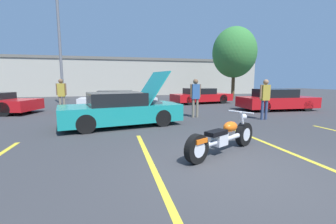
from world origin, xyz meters
TOP-DOWN VIEW (x-y plane):
  - ground_plane at (0.00, 0.00)m, footprint 80.00×80.00m
  - parking_stripe_middle at (-1.57, 0.97)m, footprint 0.12×4.57m
  - parking_stripe_back at (1.81, 0.97)m, footprint 0.12×4.57m
  - far_building at (0.00, 24.97)m, footprint 32.00×4.20m
  - light_pole at (-5.62, 13.09)m, footprint 1.21×0.28m
  - tree_background at (8.97, 16.07)m, footprint 4.12×4.12m
  - motorcycle at (0.21, 1.05)m, footprint 2.32×1.38m
  - show_car_hood_open at (-2.02, 5.07)m, footprint 4.73×2.77m
  - parked_car_mid_right_row at (4.22, 12.46)m, footprint 4.79×2.57m
  - parked_car_right_row at (7.05, 7.66)m, footprint 4.42×2.06m
  - parked_car_mid_left_row at (-2.06, 10.38)m, footprint 4.61×1.83m
  - spectator_near_motorcycle at (1.45, 6.27)m, footprint 0.52×0.24m
  - spectator_by_show_car at (-5.02, 9.42)m, footprint 0.52×0.24m
  - spectator_midground at (4.20, 4.92)m, footprint 0.52×0.23m

SIDE VIEW (x-z plane):
  - ground_plane at x=0.00m, z-range 0.00..0.00m
  - parking_stripe_middle at x=-1.57m, z-range 0.00..0.01m
  - parking_stripe_back at x=1.81m, z-range 0.00..0.01m
  - motorcycle at x=0.21m, z-range -0.09..0.85m
  - parked_car_mid_left_row at x=-2.06m, z-range -0.01..1.11m
  - parked_car_mid_right_row at x=4.22m, z-range -0.02..1.14m
  - parked_car_right_row at x=7.05m, z-range -0.04..1.21m
  - show_car_hood_open at x=-2.02m, z-range -0.43..1.67m
  - spectator_midground at x=4.20m, z-range 0.18..1.96m
  - spectator_near_motorcycle at x=1.45m, z-range 0.18..1.99m
  - spectator_by_show_car at x=-5.02m, z-range 0.18..2.01m
  - far_building at x=0.00m, z-range 0.14..4.54m
  - tree_background at x=8.97m, z-range 1.00..7.75m
  - light_pole at x=-5.62m, z-range 0.39..8.81m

